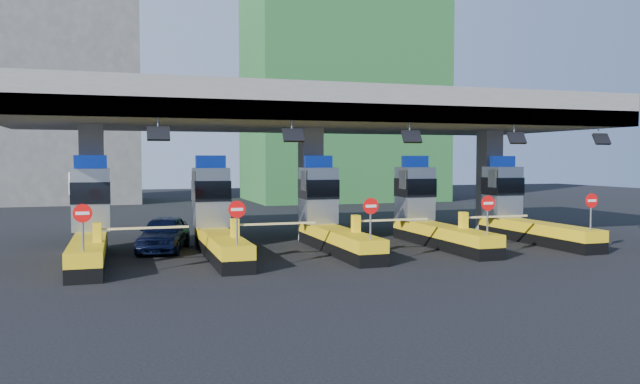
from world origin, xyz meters
name	(u,v)px	position (x,y,z in m)	size (l,w,h in m)	color
ground	(331,249)	(0.00, 0.00, 0.00)	(120.00, 120.00, 0.00)	black
toll_canopy	(311,115)	(0.00, 2.87, 6.13)	(28.00, 12.09, 7.00)	slate
toll_lane_far_left	(90,224)	(-10.00, 0.28, 1.40)	(4.43, 8.00, 4.16)	black
toll_lane_left	(216,221)	(-5.00, 0.28, 1.40)	(4.43, 8.00, 4.16)	black
toll_lane_center	(329,217)	(0.00, 0.28, 1.40)	(4.43, 8.00, 4.16)	black
toll_lane_right	(429,214)	(5.00, 0.28, 1.40)	(4.43, 8.00, 4.16)	black
toll_lane_far_right	(520,212)	(10.00, 0.28, 1.40)	(4.43, 8.00, 4.16)	black
bg_building_scaffold	(341,57)	(12.00, 32.00, 14.00)	(18.00, 12.00, 28.00)	#1E5926
bg_building_concrete	(60,105)	(-14.00, 36.00, 9.00)	(14.00, 10.00, 18.00)	#4C4C49
van	(164,233)	(-7.05, 1.77, 0.77)	(1.81, 4.49, 1.53)	black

